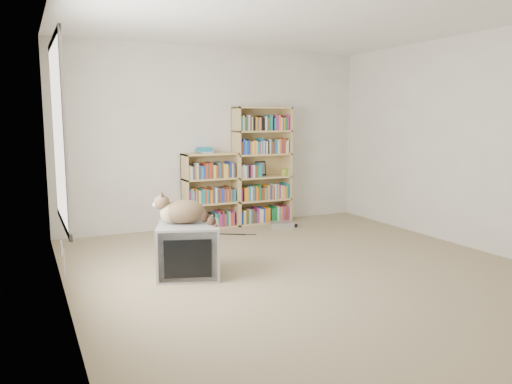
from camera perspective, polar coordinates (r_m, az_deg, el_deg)
name	(u,v)px	position (r m, az deg, el deg)	size (l,w,h in m)	color
floor	(308,272)	(5.08, 5.91, -9.06)	(4.50, 5.00, 0.01)	tan
wall_back	(217,138)	(7.11, -4.48, 6.18)	(4.50, 0.02, 2.50)	silver
wall_left	(60,154)	(4.16, -21.46, 4.07)	(0.02, 5.00, 2.50)	silver
wall_right	(476,142)	(6.33, 23.87, 5.22)	(0.02, 5.00, 2.50)	silver
ceiling	(312,12)	(4.95, 6.37, 19.75)	(4.50, 5.00, 0.02)	white
window	(59,134)	(4.35, -21.59, 6.21)	(0.02, 1.22, 1.52)	white
crt_tv	(189,250)	(4.92, -7.70, -6.59)	(0.73, 0.70, 0.51)	gray
cat	(188,215)	(4.86, -7.76, -2.64)	(0.60, 0.58, 0.51)	#372716
bookcase_tall	(262,168)	(7.26, 0.66, 2.73)	(0.84, 0.30, 1.69)	tan
bookcase_short	(210,193)	(6.99, -5.27, -0.16)	(0.76, 0.30, 1.05)	tan
book_stack	(204,150)	(6.90, -5.94, 4.76)	(0.19, 0.25, 0.08)	#B83C18
green_mug	(284,172)	(7.42, 3.22, 2.32)	(0.09, 0.09, 0.10)	#84A42E
framed_print	(261,168)	(7.35, 0.52, 2.72)	(0.16, 0.01, 0.21)	black
dvd_player	(281,225)	(7.06, 2.91, -3.74)	(0.33, 0.24, 0.08)	#B1B2B7
wall_outlet	(61,248)	(5.04, -21.36, -5.99)	(0.01, 0.08, 0.13)	silver
floor_cables	(227,235)	(6.57, -3.36, -4.97)	(1.20, 0.70, 0.01)	black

